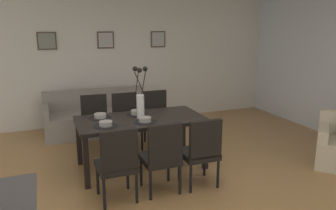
% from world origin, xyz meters
% --- Properties ---
extents(ground_plane, '(9.00, 9.00, 0.00)m').
position_xyz_m(ground_plane, '(0.00, 0.00, 0.00)').
color(ground_plane, '#A87A47').
extents(back_wall_panel, '(9.00, 0.10, 2.60)m').
position_xyz_m(back_wall_panel, '(0.00, 3.25, 1.30)').
color(back_wall_panel, silver).
rests_on(back_wall_panel, ground).
extents(dining_table, '(1.80, 0.93, 0.74)m').
position_xyz_m(dining_table, '(-0.13, 0.73, 0.66)').
color(dining_table, black).
rests_on(dining_table, ground).
extents(dining_chair_near_left, '(0.45, 0.45, 0.92)m').
position_xyz_m(dining_chair_near_left, '(-0.67, -0.15, 0.51)').
color(dining_chair_near_left, black).
rests_on(dining_chair_near_left, ground).
extents(dining_chair_near_right, '(0.45, 0.45, 0.92)m').
position_xyz_m(dining_chair_near_right, '(-0.64, 1.63, 0.51)').
color(dining_chair_near_right, black).
rests_on(dining_chair_near_right, ground).
extents(dining_chair_far_left, '(0.45, 0.45, 0.92)m').
position_xyz_m(dining_chair_far_left, '(-0.11, -0.14, 0.51)').
color(dining_chair_far_left, black).
rests_on(dining_chair_far_left, ground).
extents(dining_chair_far_right, '(0.44, 0.44, 0.92)m').
position_xyz_m(dining_chair_far_right, '(-0.12, 1.60, 0.51)').
color(dining_chair_far_right, black).
rests_on(dining_chair_far_right, ground).
extents(dining_chair_mid_left, '(0.44, 0.44, 0.92)m').
position_xyz_m(dining_chair_mid_left, '(0.40, -0.16, 0.51)').
color(dining_chair_mid_left, black).
rests_on(dining_chair_mid_left, ground).
extents(dining_chair_mid_right, '(0.45, 0.45, 0.92)m').
position_xyz_m(dining_chair_mid_right, '(0.42, 1.61, 0.51)').
color(dining_chair_mid_right, black).
rests_on(dining_chair_mid_right, ground).
extents(centerpiece_vase, '(0.21, 0.23, 0.73)m').
position_xyz_m(centerpiece_vase, '(-0.12, 0.73, 1.02)').
color(centerpiece_vase, white).
rests_on(centerpiece_vase, dining_table).
extents(placemat_near_left, '(0.32, 0.32, 0.01)m').
position_xyz_m(placemat_near_left, '(-0.67, 0.52, 0.74)').
color(placemat_near_left, black).
rests_on(placemat_near_left, dining_table).
extents(bowl_near_left, '(0.17, 0.17, 0.07)m').
position_xyz_m(bowl_near_left, '(-0.67, 0.52, 0.78)').
color(bowl_near_left, '#B2ADA3').
rests_on(bowl_near_left, dining_table).
extents(placemat_near_right, '(0.32, 0.32, 0.01)m').
position_xyz_m(placemat_near_right, '(-0.67, 0.94, 0.74)').
color(placemat_near_right, black).
rests_on(placemat_near_right, dining_table).
extents(bowl_near_right, '(0.17, 0.17, 0.07)m').
position_xyz_m(bowl_near_right, '(-0.67, 0.94, 0.78)').
color(bowl_near_right, '#B2ADA3').
rests_on(bowl_near_right, dining_table).
extents(placemat_far_left, '(0.32, 0.32, 0.01)m').
position_xyz_m(placemat_far_left, '(-0.13, 0.52, 0.74)').
color(placemat_far_left, black).
rests_on(placemat_far_left, dining_table).
extents(bowl_far_left, '(0.17, 0.17, 0.07)m').
position_xyz_m(bowl_far_left, '(-0.13, 0.52, 0.78)').
color(bowl_far_left, '#B2ADA3').
rests_on(bowl_far_left, dining_table).
extents(placemat_far_right, '(0.32, 0.32, 0.01)m').
position_xyz_m(placemat_far_right, '(-0.13, 0.94, 0.74)').
color(placemat_far_right, black).
rests_on(placemat_far_right, dining_table).
extents(bowl_far_right, '(0.17, 0.17, 0.07)m').
position_xyz_m(bowl_far_right, '(-0.13, 0.94, 0.78)').
color(bowl_far_right, '#B2ADA3').
rests_on(bowl_far_right, dining_table).
extents(sofa, '(1.95, 0.84, 0.80)m').
position_xyz_m(sofa, '(-0.46, 2.62, 0.28)').
color(sofa, gray).
rests_on(sofa, ground).
extents(framed_picture_left, '(0.35, 0.03, 0.34)m').
position_xyz_m(framed_picture_left, '(-1.25, 3.18, 1.74)').
color(framed_picture_left, '#473828').
extents(framed_picture_center, '(0.34, 0.03, 0.34)m').
position_xyz_m(framed_picture_center, '(-0.13, 3.18, 1.74)').
color(framed_picture_center, '#473828').
extents(framed_picture_right, '(0.32, 0.03, 0.34)m').
position_xyz_m(framed_picture_right, '(1.00, 3.18, 1.74)').
color(framed_picture_right, '#473828').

